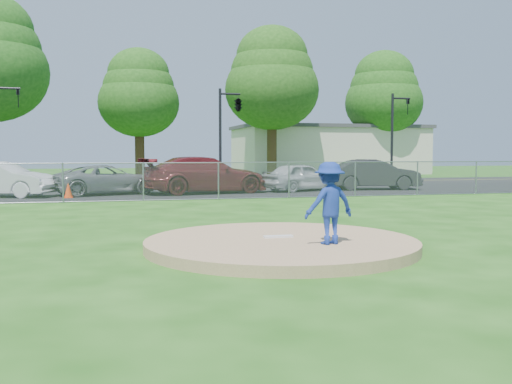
% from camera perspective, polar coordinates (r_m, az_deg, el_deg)
% --- Properties ---
extents(ground, '(120.00, 120.00, 0.00)m').
position_cam_1_polar(ground, '(21.08, -5.43, -1.24)').
color(ground, '#1A4E11').
rests_on(ground, ground).
extents(pitchers_mound, '(5.40, 5.40, 0.20)m').
position_cam_1_polar(pitchers_mound, '(11.37, 2.52, -5.21)').
color(pitchers_mound, '#A4815A').
rests_on(pitchers_mound, ground).
extents(pitching_rubber, '(0.60, 0.15, 0.04)m').
position_cam_1_polar(pitching_rubber, '(11.54, 2.24, -4.47)').
color(pitching_rubber, white).
rests_on(pitching_rubber, pitchers_mound).
extents(chain_link_fence, '(40.00, 0.06, 1.50)m').
position_cam_1_polar(chain_link_fence, '(23.00, -6.22, 1.06)').
color(chain_link_fence, gray).
rests_on(chain_link_fence, ground).
extents(parking_lot, '(50.00, 8.00, 0.01)m').
position_cam_1_polar(parking_lot, '(27.50, -7.56, -0.03)').
color(parking_lot, black).
rests_on(parking_lot, ground).
extents(street, '(60.00, 7.00, 0.01)m').
position_cam_1_polar(street, '(34.94, -9.03, 0.81)').
color(street, black).
rests_on(street, ground).
extents(commercial_building, '(16.40, 9.40, 4.30)m').
position_cam_1_polar(commercial_building, '(52.41, 7.16, 4.23)').
color(commercial_building, beige).
rests_on(commercial_building, ground).
extents(tree_center, '(6.16, 6.16, 9.84)m').
position_cam_1_polar(tree_center, '(45.03, -11.63, 9.72)').
color(tree_center, '#3B2215').
rests_on(tree_center, ground).
extents(tree_right, '(7.28, 7.28, 11.63)m').
position_cam_1_polar(tree_right, '(44.83, 1.61, 11.34)').
color(tree_right, '#3A2615').
rests_on(tree_right, ground).
extents(tree_far_right, '(6.72, 6.72, 10.74)m').
position_cam_1_polar(tree_far_right, '(51.58, 12.65, 9.62)').
color(tree_far_right, '#3C2915').
rests_on(tree_far_right, ground).
extents(traffic_signal_left, '(1.28, 0.20, 5.60)m').
position_cam_1_polar(traffic_signal_left, '(33.22, -24.07, 6.14)').
color(traffic_signal_left, black).
rests_on(traffic_signal_left, ground).
extents(traffic_signal_center, '(1.42, 2.48, 5.60)m').
position_cam_1_polar(traffic_signal_center, '(33.64, -1.97, 8.59)').
color(traffic_signal_center, black).
rests_on(traffic_signal_center, ground).
extents(traffic_signal_right, '(1.28, 0.20, 5.60)m').
position_cam_1_polar(traffic_signal_right, '(37.16, 13.78, 6.11)').
color(traffic_signal_right, black).
rests_on(traffic_signal_right, ground).
extents(pitcher, '(1.08, 0.74, 1.54)m').
position_cam_1_polar(pitcher, '(10.73, 7.35, -1.10)').
color(pitcher, navy).
rests_on(pitcher, pitchers_mound).
extents(traffic_cone, '(0.35, 0.35, 0.68)m').
position_cam_1_polar(traffic_cone, '(25.10, -18.27, 0.21)').
color(traffic_cone, '#FF440D').
rests_on(traffic_cone, parking_lot).
extents(parked_car_white, '(4.84, 3.07, 1.51)m').
position_cam_1_polar(parked_car_white, '(26.71, -24.20, 1.17)').
color(parked_car_white, white).
rests_on(parked_car_white, parking_lot).
extents(parked_car_gray, '(5.23, 3.66, 1.33)m').
position_cam_1_polar(parked_car_gray, '(26.72, -14.65, 1.20)').
color(parked_car_gray, slate).
rests_on(parked_car_gray, parking_lot).
extents(parked_car_darkred, '(6.21, 3.42, 1.70)m').
position_cam_1_polar(parked_car_darkred, '(26.64, -5.10, 1.71)').
color(parked_car_darkred, maroon).
rests_on(parked_car_darkred, parking_lot).
extents(parked_car_pearl, '(4.37, 2.88, 1.38)m').
position_cam_1_polar(parked_car_pearl, '(28.24, 4.54, 1.51)').
color(parked_car_pearl, silver).
rests_on(parked_car_pearl, parking_lot).
extents(parked_car_charcoal, '(4.87, 2.23, 1.55)m').
position_cam_1_polar(parked_car_charcoal, '(29.86, 11.66, 1.74)').
color(parked_car_charcoal, '#28282A').
rests_on(parked_car_charcoal, parking_lot).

